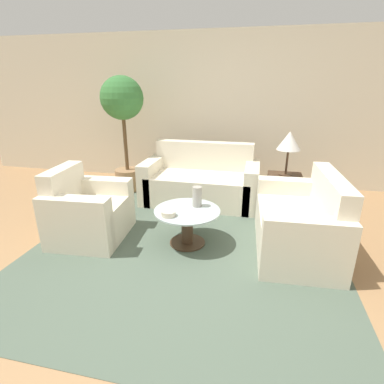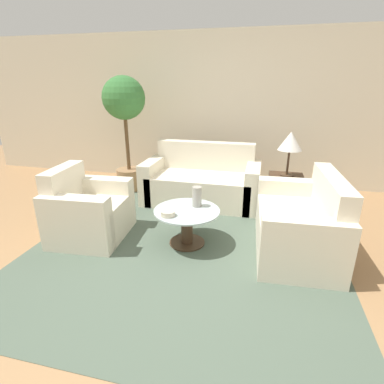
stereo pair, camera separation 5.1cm
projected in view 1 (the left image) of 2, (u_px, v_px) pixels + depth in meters
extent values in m
plane|color=#9E754C|center=(187.00, 273.00, 2.95)|extent=(14.00, 14.00, 0.00)
cube|color=beige|center=(227.00, 111.00, 5.28)|extent=(10.00, 0.06, 2.60)
cube|color=#4C5B4C|center=(187.00, 243.00, 3.50)|extent=(3.39, 3.57, 0.01)
cube|color=beige|center=(200.00, 188.00, 4.62)|extent=(1.54, 0.85, 0.45)
cube|color=beige|center=(204.00, 169.00, 4.85)|extent=(1.54, 0.18, 0.89)
cube|color=beige|center=(152.00, 179.00, 4.75)|extent=(0.20, 0.85, 0.64)
cube|color=beige|center=(251.00, 186.00, 4.43)|extent=(0.20, 0.85, 0.64)
cube|color=beige|center=(92.00, 220.00, 3.58)|extent=(0.83, 0.74, 0.45)
cube|color=beige|center=(66.00, 203.00, 3.55)|extent=(0.23, 0.69, 0.86)
cube|color=beige|center=(76.00, 225.00, 3.23)|extent=(0.79, 0.26, 0.64)
cube|color=beige|center=(103.00, 202.00, 3.86)|extent=(0.79, 0.26, 0.64)
cube|color=beige|center=(295.00, 230.00, 3.32)|extent=(0.86, 1.21, 0.45)
cube|color=beige|center=(328.00, 215.00, 3.20)|extent=(0.24, 1.18, 0.87)
cube|color=beige|center=(289.00, 203.00, 3.83)|extent=(0.82, 0.24, 0.64)
cube|color=beige|center=(305.00, 250.00, 2.75)|extent=(0.82, 0.24, 0.64)
cylinder|color=#422D1E|center=(187.00, 242.00, 3.50)|extent=(0.41, 0.41, 0.02)
cylinder|color=#422D1E|center=(187.00, 228.00, 3.43)|extent=(0.13, 0.13, 0.41)
cylinder|color=#B2C6C6|center=(187.00, 211.00, 3.36)|extent=(0.75, 0.75, 0.02)
cube|color=#422D1E|center=(283.00, 194.00, 4.28)|extent=(0.47, 0.47, 0.54)
cylinder|color=#422D1E|center=(285.00, 175.00, 4.18)|extent=(0.18, 0.18, 0.02)
cylinder|color=#422D1E|center=(287.00, 162.00, 4.12)|extent=(0.03, 0.03, 0.34)
cone|color=beige|center=(289.00, 141.00, 4.02)|extent=(0.32, 0.32, 0.25)
cylinder|color=#93704C|center=(128.00, 179.00, 5.20)|extent=(0.43, 0.43, 0.36)
cylinder|color=brown|center=(125.00, 141.00, 4.97)|extent=(0.06, 0.06, 0.99)
sphere|color=#387538|center=(122.00, 98.00, 4.74)|extent=(0.68, 0.68, 0.68)
cylinder|color=#9E998E|center=(197.00, 197.00, 3.42)|extent=(0.11, 0.11, 0.24)
cylinder|color=beige|center=(169.00, 214.00, 3.20)|extent=(0.16, 0.16, 0.06)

